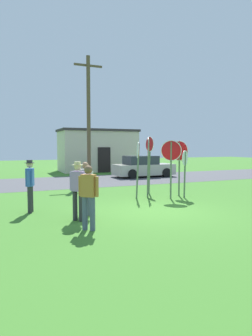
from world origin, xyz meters
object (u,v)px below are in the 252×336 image
(utility_pole, at_px, (89,116))
(person_on_left, at_px, (30,183))
(person_near_signs, at_px, (78,187))
(parked_car_on_street, at_px, (143,167))
(stop_sign_leaning_left, at_px, (185,166))
(stop_sign_rear_left, at_px, (179,158))
(person_with_sunhat, at_px, (85,184))
(stop_sign_nearest, at_px, (148,155))
(stop_sign_leaning_right, at_px, (171,158))
(stop_sign_tallest, at_px, (138,160))
(person_in_blue, at_px, (89,194))
(stop_sign_far_back, at_px, (150,155))

(utility_pole, xyz_separation_m, person_on_left, (-4.34, -8.18, -3.11))
(utility_pole, relative_size, person_near_signs, 4.50)
(parked_car_on_street, bearing_deg, utility_pole, -171.53)
(person_near_signs, bearing_deg, parked_car_on_street, 55.12)
(utility_pole, xyz_separation_m, stop_sign_leaning_left, (1.94, -7.83, -2.75))
(parked_car_on_street, relative_size, stop_sign_leaning_left, 2.15)
(stop_sign_leaning_left, xyz_separation_m, stop_sign_rear_left, (0.06, 0.52, 0.34))
(utility_pole, relative_size, stop_sign_leaning_left, 3.89)
(stop_sign_leaning_left, bearing_deg, person_with_sunhat, -163.11)
(stop_sign_nearest, height_order, stop_sign_leaning_right, stop_sign_nearest)
(stop_sign_rear_left, xyz_separation_m, person_with_sunhat, (-4.78, -1.95, -0.70))
(person_on_left, relative_size, person_with_sunhat, 1.03)
(stop_sign_nearest, bearing_deg, person_on_left, -166.75)
(stop_sign_tallest, xyz_separation_m, person_in_blue, (-3.18, -3.74, -0.65))
(stop_sign_tallest, relative_size, stop_sign_leaning_left, 1.18)
(stop_sign_leaning_left, distance_m, person_in_blue, 5.96)
(utility_pole, relative_size, person_in_blue, 4.63)
(utility_pole, height_order, person_on_left, utility_pole)
(stop_sign_rear_left, height_order, person_on_left, stop_sign_rear_left)
(stop_sign_leaning_right, relative_size, person_on_left, 1.40)
(parked_car_on_street, xyz_separation_m, stop_sign_far_back, (-3.00, -6.72, 1.09))
(parked_car_on_street, relative_size, stop_sign_leaning_right, 1.77)
(stop_sign_tallest, height_order, stop_sign_leaning_right, stop_sign_leaning_right)
(stop_sign_far_back, distance_m, person_on_left, 5.94)
(utility_pole, distance_m, person_in_blue, 11.80)
(stop_sign_nearest, xyz_separation_m, person_near_signs, (-3.77, -2.86, -0.81))
(parked_car_on_street, bearing_deg, stop_sign_rear_left, -105.25)
(stop_sign_rear_left, bearing_deg, stop_sign_nearest, 168.00)
(person_on_left, bearing_deg, parked_car_on_street, 46.00)
(parked_car_on_street, relative_size, person_near_signs, 2.49)
(stop_sign_nearest, relative_size, person_near_signs, 1.49)
(stop_sign_far_back, height_order, person_near_signs, stop_sign_far_back)
(person_with_sunhat, height_order, person_in_blue, same)
(stop_sign_rear_left, height_order, person_with_sunhat, stop_sign_rear_left)
(stop_sign_leaning_right, bearing_deg, utility_pole, 99.48)
(utility_pole, bearing_deg, stop_sign_far_back, -79.14)
(stop_sign_far_back, height_order, stop_sign_nearest, stop_sign_far_back)
(stop_sign_tallest, height_order, person_on_left, stop_sign_tallest)
(stop_sign_leaning_left, bearing_deg, person_near_signs, -158.10)
(stop_sign_rear_left, distance_m, person_in_blue, 6.33)
(utility_pole, xyz_separation_m, person_near_signs, (-3.15, -9.88, -3.11))
(utility_pole, height_order, parked_car_on_street, utility_pole)
(parked_car_on_street, height_order, stop_sign_leaning_right, stop_sign_leaning_right)
(utility_pole, xyz_separation_m, person_with_sunhat, (-2.77, -9.26, -3.11))
(utility_pole, height_order, stop_sign_tallest, utility_pole)
(utility_pole, height_order, stop_sign_leaning_right, utility_pole)
(stop_sign_tallest, distance_m, stop_sign_leaning_right, 1.38)
(stop_sign_leaning_left, relative_size, person_in_blue, 1.19)
(person_in_blue, bearing_deg, parked_car_on_street, 57.72)
(stop_sign_rear_left, distance_m, person_with_sunhat, 5.21)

